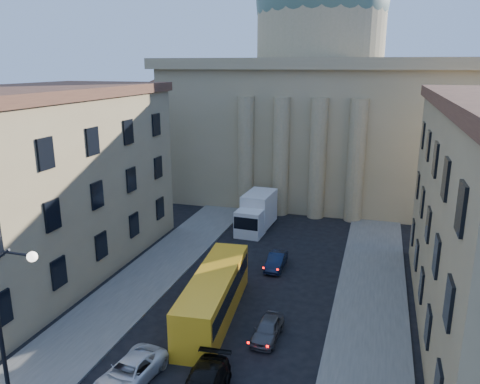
{
  "coord_description": "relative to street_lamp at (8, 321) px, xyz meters",
  "views": [
    {
      "loc": [
        8.25,
        -6.73,
        16.3
      ],
      "look_at": [
        0.13,
        20.22,
        8.61
      ],
      "focal_mm": 35.0,
      "sensor_mm": 36.0,
      "label": 1
    }
  ],
  "objects": [
    {
      "name": "church",
      "position": [
        6.97,
        47.47,
        6.59
      ],
      "size": [
        68.02,
        28.76,
        36.6
      ],
      "color": "#94845B",
      "rests_on": "ground"
    },
    {
      "name": "car_right_far",
      "position": [
        9.5,
        10.14,
        -4.67
      ],
      "size": [
        1.58,
        3.68,
        1.24
      ],
      "primitive_type": "imported",
      "rotation": [
        0.0,
        0.0,
        -0.03
      ],
      "color": "#494A4E",
      "rests_on": "ground"
    },
    {
      "name": "box_truck",
      "position": [
        3.75,
        29.13,
        -3.58
      ],
      "size": [
        2.91,
        6.7,
        3.61
      ],
      "rotation": [
        0.0,
        0.0,
        -0.05
      ],
      "color": "silver",
      "rests_on": "ground"
    },
    {
      "name": "city_bus",
      "position": [
        5.5,
        11.56,
        -3.63
      ],
      "size": [
        3.51,
        11.14,
        3.09
      ],
      "rotation": [
        0.0,
        0.0,
        0.09
      ],
      "color": "#F2AB1A",
      "rests_on": "ground"
    },
    {
      "name": "car_left_mid",
      "position": [
        3.54,
        3.91,
        -4.63
      ],
      "size": [
        2.75,
        4.95,
        1.31
      ],
      "primitive_type": "imported",
      "rotation": [
        0.0,
        0.0,
        -0.13
      ],
      "color": "silver",
      "rests_on": "ground"
    },
    {
      "name": "building_left",
      "position": [
        -10.03,
        14.0,
        2.14
      ],
      "size": [
        11.6,
        26.6,
        14.7
      ],
      "color": "tan",
      "rests_on": "ground"
    },
    {
      "name": "car_right_distant",
      "position": [
        7.77,
        20.36,
        -4.67
      ],
      "size": [
        1.33,
        3.75,
        1.23
      ],
      "primitive_type": "imported",
      "rotation": [
        0.0,
        0.0,
        0.01
      ],
      "color": "black",
      "rests_on": "ground"
    },
    {
      "name": "sidewalk_right",
      "position": [
        15.47,
        10.0,
        -5.21
      ],
      "size": [
        5.0,
        60.0,
        0.15
      ],
      "primitive_type": "cube",
      "color": "#5A5852",
      "rests_on": "ground"
    },
    {
      "name": "street_lamp",
      "position": [
        0.0,
        0.0,
        0.0
      ],
      "size": [
        2.62,
        0.44,
        8.83
      ],
      "color": "black",
      "rests_on": "ground"
    },
    {
      "name": "sidewalk_left",
      "position": [
        -1.53,
        10.0,
        -5.21
      ],
      "size": [
        5.0,
        60.0,
        0.15
      ],
      "primitive_type": "cube",
      "color": "#5A5852",
      "rests_on": "ground"
    }
  ]
}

